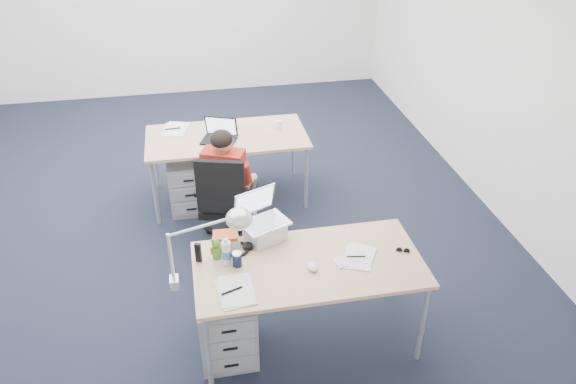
{
  "coord_description": "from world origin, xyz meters",
  "views": [
    {
      "loc": [
        0.03,
        -4.76,
        3.21
      ],
      "look_at": [
        0.75,
        -1.02,
        0.85
      ],
      "focal_mm": 35.0,
      "sensor_mm": 36.0,
      "label": 1
    }
  ],
  "objects_px": {
    "desk_far": "(227,140)",
    "water_bottle": "(226,251)",
    "book_stack": "(226,239)",
    "dark_laptop": "(218,131)",
    "silver_laptop": "(265,218)",
    "computer_mouse": "(313,266)",
    "office_chair": "(228,222)",
    "desk_near": "(309,268)",
    "cordless_phone": "(198,253)",
    "far_cup": "(279,125)",
    "drawer_pedestal_near": "(227,323)",
    "can_koozie": "(237,259)",
    "desk_lamp": "(197,249)",
    "drawer_pedestal_far": "(189,183)",
    "seated_person": "(230,183)",
    "sunglasses": "(403,251)",
    "headphones": "(237,248)",
    "wireless_keyboard": "(352,259)",
    "bear_figurine": "(216,248)"
  },
  "relations": [
    {
      "from": "can_koozie",
      "to": "desk_lamp",
      "type": "distance_m",
      "value": 0.38
    },
    {
      "from": "drawer_pedestal_far",
      "to": "wireless_keyboard",
      "type": "distance_m",
      "value": 2.38
    },
    {
      "from": "drawer_pedestal_far",
      "to": "bear_figurine",
      "type": "distance_m",
      "value": 1.95
    },
    {
      "from": "drawer_pedestal_far",
      "to": "office_chair",
      "type": "bearing_deg",
      "value": -68.29
    },
    {
      "from": "seated_person",
      "to": "desk_far",
      "type": "bearing_deg",
      "value": 109.56
    },
    {
      "from": "drawer_pedestal_far",
      "to": "computer_mouse",
      "type": "height_order",
      "value": "computer_mouse"
    },
    {
      "from": "drawer_pedestal_far",
      "to": "headphones",
      "type": "xyz_separation_m",
      "value": [
        0.31,
        -1.81,
        0.47
      ]
    },
    {
      "from": "cordless_phone",
      "to": "water_bottle",
      "type": "bearing_deg",
      "value": 5.64
    },
    {
      "from": "drawer_pedestal_near",
      "to": "can_koozie",
      "type": "height_order",
      "value": "can_koozie"
    },
    {
      "from": "drawer_pedestal_far",
      "to": "sunglasses",
      "type": "xyz_separation_m",
      "value": [
        1.47,
        -2.05,
        0.47
      ]
    },
    {
      "from": "computer_mouse",
      "to": "desk_lamp",
      "type": "bearing_deg",
      "value": 178.98
    },
    {
      "from": "drawer_pedestal_near",
      "to": "silver_laptop",
      "type": "relative_size",
      "value": 1.54
    },
    {
      "from": "desk_far",
      "to": "water_bottle",
      "type": "relative_size",
      "value": 7.61
    },
    {
      "from": "drawer_pedestal_near",
      "to": "far_cup",
      "type": "bearing_deg",
      "value": 70.48
    },
    {
      "from": "desk_near",
      "to": "silver_laptop",
      "type": "distance_m",
      "value": 0.49
    },
    {
      "from": "office_chair",
      "to": "far_cup",
      "type": "bearing_deg",
      "value": 71.52
    },
    {
      "from": "book_stack",
      "to": "cordless_phone",
      "type": "distance_m",
      "value": 0.27
    },
    {
      "from": "headphones",
      "to": "bear_figurine",
      "type": "height_order",
      "value": "bear_figurine"
    },
    {
      "from": "silver_laptop",
      "to": "water_bottle",
      "type": "xyz_separation_m",
      "value": [
        -0.31,
        -0.25,
        -0.07
      ]
    },
    {
      "from": "desk_far",
      "to": "seated_person",
      "type": "distance_m",
      "value": 0.72
    },
    {
      "from": "desk_far",
      "to": "computer_mouse",
      "type": "relative_size",
      "value": 14.62
    },
    {
      "from": "desk_far",
      "to": "book_stack",
      "type": "bearing_deg",
      "value": -95.66
    },
    {
      "from": "computer_mouse",
      "to": "cordless_phone",
      "type": "height_order",
      "value": "cordless_phone"
    },
    {
      "from": "dark_laptop",
      "to": "silver_laptop",
      "type": "bearing_deg",
      "value": -61.56
    },
    {
      "from": "cordless_phone",
      "to": "sunglasses",
      "type": "distance_m",
      "value": 1.45
    },
    {
      "from": "headphones",
      "to": "book_stack",
      "type": "height_order",
      "value": "book_stack"
    },
    {
      "from": "computer_mouse",
      "to": "can_koozie",
      "type": "distance_m",
      "value": 0.52
    },
    {
      "from": "computer_mouse",
      "to": "office_chair",
      "type": "bearing_deg",
      "value": 108.55
    },
    {
      "from": "desk_lamp",
      "to": "far_cup",
      "type": "bearing_deg",
      "value": 85.63
    },
    {
      "from": "computer_mouse",
      "to": "desk_lamp",
      "type": "height_order",
      "value": "desk_lamp"
    },
    {
      "from": "desk_near",
      "to": "drawer_pedestal_far",
      "type": "relative_size",
      "value": 2.91
    },
    {
      "from": "book_stack",
      "to": "sunglasses",
      "type": "bearing_deg",
      "value": -15.19
    },
    {
      "from": "book_stack",
      "to": "dark_laptop",
      "type": "xyz_separation_m",
      "value": [
        0.09,
        1.68,
        0.08
      ]
    },
    {
      "from": "wireless_keyboard",
      "to": "dark_laptop",
      "type": "xyz_separation_m",
      "value": [
        -0.76,
        2.03,
        0.11
      ]
    },
    {
      "from": "desk_near",
      "to": "dark_laptop",
      "type": "bearing_deg",
      "value": 102.72
    },
    {
      "from": "wireless_keyboard",
      "to": "silver_laptop",
      "type": "bearing_deg",
      "value": 130.3
    },
    {
      "from": "drawer_pedestal_far",
      "to": "sunglasses",
      "type": "relative_size",
      "value": 5.53
    },
    {
      "from": "desk_near",
      "to": "cordless_phone",
      "type": "bearing_deg",
      "value": 167.6
    },
    {
      "from": "desk_far",
      "to": "far_cup",
      "type": "distance_m",
      "value": 0.55
    },
    {
      "from": "headphones",
      "to": "desk_lamp",
      "type": "height_order",
      "value": "desk_lamp"
    },
    {
      "from": "seated_person",
      "to": "drawer_pedestal_far",
      "type": "bearing_deg",
      "value": 143.52
    },
    {
      "from": "desk_far",
      "to": "sunglasses",
      "type": "bearing_deg",
      "value": -63.59
    },
    {
      "from": "silver_laptop",
      "to": "computer_mouse",
      "type": "height_order",
      "value": "silver_laptop"
    },
    {
      "from": "sunglasses",
      "to": "computer_mouse",
      "type": "bearing_deg",
      "value": -152.34
    },
    {
      "from": "headphones",
      "to": "water_bottle",
      "type": "relative_size",
      "value": 1.1
    },
    {
      "from": "seated_person",
      "to": "desk_lamp",
      "type": "height_order",
      "value": "desk_lamp"
    },
    {
      "from": "desk_far",
      "to": "drawer_pedestal_far",
      "type": "height_order",
      "value": "desk_far"
    },
    {
      "from": "silver_laptop",
      "to": "desk_lamp",
      "type": "distance_m",
      "value": 0.66
    },
    {
      "from": "computer_mouse",
      "to": "dark_laptop",
      "type": "height_order",
      "value": "dark_laptop"
    },
    {
      "from": "sunglasses",
      "to": "can_koozie",
      "type": "bearing_deg",
      "value": -160.93
    }
  ]
}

